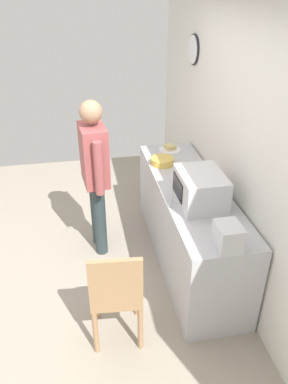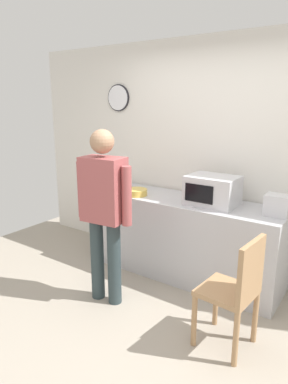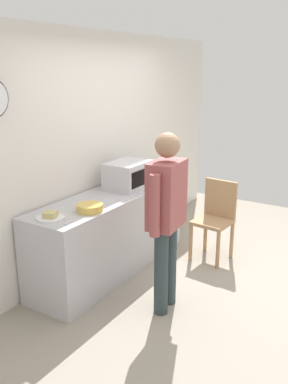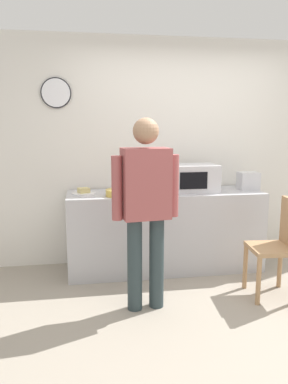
% 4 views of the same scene
% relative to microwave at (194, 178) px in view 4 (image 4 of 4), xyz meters
% --- Properties ---
extents(ground_plane, '(6.00, 6.00, 0.00)m').
position_rel_microwave_xyz_m(ground_plane, '(-0.05, -1.20, -1.04)').
color(ground_plane, '#9E9384').
extents(back_wall, '(5.40, 0.13, 2.60)m').
position_rel_microwave_xyz_m(back_wall, '(-0.06, 0.40, 0.26)').
color(back_wall, silver).
rests_on(back_wall, ground_plane).
extents(kitchen_counter, '(2.15, 0.62, 0.89)m').
position_rel_microwave_xyz_m(kitchen_counter, '(-0.32, 0.02, -0.59)').
color(kitchen_counter, '#B7B7BC').
rests_on(kitchen_counter, ground_plane).
extents(microwave, '(0.50, 0.39, 0.30)m').
position_rel_microwave_xyz_m(microwave, '(0.00, 0.00, 0.00)').
color(microwave, silver).
rests_on(microwave, kitchen_counter).
extents(sandwich_plate, '(0.26, 0.26, 0.07)m').
position_rel_microwave_xyz_m(sandwich_plate, '(-1.21, 0.03, -0.13)').
color(sandwich_plate, white).
rests_on(sandwich_plate, kitchen_counter).
extents(salad_bowl, '(0.25, 0.25, 0.07)m').
position_rel_microwave_xyz_m(salad_bowl, '(-0.86, -0.14, -0.12)').
color(salad_bowl, gold).
rests_on(salad_bowl, kitchen_counter).
extents(toaster, '(0.22, 0.18, 0.20)m').
position_rel_microwave_xyz_m(toaster, '(0.64, 0.01, -0.05)').
color(toaster, silver).
rests_on(toaster, kitchen_counter).
extents(fork_utensil, '(0.17, 0.08, 0.01)m').
position_rel_microwave_xyz_m(fork_utensil, '(-0.06, -0.25, -0.15)').
color(fork_utensil, silver).
rests_on(fork_utensil, kitchen_counter).
extents(spoon_utensil, '(0.17, 0.03, 0.01)m').
position_rel_microwave_xyz_m(spoon_utensil, '(-1.18, -0.19, -0.15)').
color(spoon_utensil, silver).
rests_on(spoon_utensil, kitchen_counter).
extents(person_standing, '(0.59, 0.28, 1.68)m').
position_rel_microwave_xyz_m(person_standing, '(-0.69, -0.88, -0.06)').
color(person_standing, '#2B393C').
rests_on(person_standing, ground_plane).
extents(wooden_chair, '(0.43, 0.43, 0.94)m').
position_rel_microwave_xyz_m(wooden_chair, '(0.60, -0.84, -0.52)').
color(wooden_chair, '#A87F56').
rests_on(wooden_chair, ground_plane).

